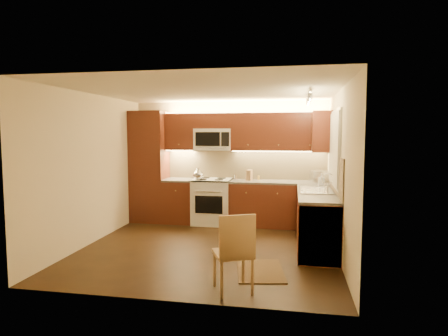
% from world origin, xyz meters
% --- Properties ---
extents(floor, '(4.00, 4.00, 0.01)m').
position_xyz_m(floor, '(0.00, 0.00, 0.00)').
color(floor, black).
rests_on(floor, ground).
extents(ceiling, '(4.00, 4.00, 0.01)m').
position_xyz_m(ceiling, '(0.00, 0.00, 2.50)').
color(ceiling, beige).
rests_on(ceiling, ground).
extents(wall_back, '(4.00, 0.01, 2.50)m').
position_xyz_m(wall_back, '(0.00, 2.00, 1.25)').
color(wall_back, beige).
rests_on(wall_back, ground).
extents(wall_front, '(4.00, 0.01, 2.50)m').
position_xyz_m(wall_front, '(0.00, -2.00, 1.25)').
color(wall_front, beige).
rests_on(wall_front, ground).
extents(wall_left, '(0.01, 4.00, 2.50)m').
position_xyz_m(wall_left, '(-2.00, 0.00, 1.25)').
color(wall_left, beige).
rests_on(wall_left, ground).
extents(wall_right, '(0.01, 4.00, 2.50)m').
position_xyz_m(wall_right, '(2.00, 0.00, 1.25)').
color(wall_right, beige).
rests_on(wall_right, ground).
extents(pantry, '(0.70, 0.60, 2.30)m').
position_xyz_m(pantry, '(-1.65, 1.70, 1.15)').
color(pantry, '#411A0D').
rests_on(pantry, floor).
extents(base_cab_back_left, '(0.62, 0.60, 0.86)m').
position_xyz_m(base_cab_back_left, '(-0.99, 1.70, 0.43)').
color(base_cab_back_left, '#411A0D').
rests_on(base_cab_back_left, floor).
extents(counter_back_left, '(0.62, 0.60, 0.04)m').
position_xyz_m(counter_back_left, '(-0.99, 1.70, 0.88)').
color(counter_back_left, '#373432').
rests_on(counter_back_left, base_cab_back_left).
extents(base_cab_back_right, '(1.92, 0.60, 0.86)m').
position_xyz_m(base_cab_back_right, '(1.04, 1.70, 0.43)').
color(base_cab_back_right, '#411A0D').
rests_on(base_cab_back_right, floor).
extents(counter_back_right, '(1.92, 0.60, 0.04)m').
position_xyz_m(counter_back_right, '(1.04, 1.70, 0.88)').
color(counter_back_right, '#373432').
rests_on(counter_back_right, base_cab_back_right).
extents(base_cab_right, '(0.60, 2.00, 0.86)m').
position_xyz_m(base_cab_right, '(1.70, 0.40, 0.43)').
color(base_cab_right, '#411A0D').
rests_on(base_cab_right, floor).
extents(counter_right, '(0.60, 2.00, 0.04)m').
position_xyz_m(counter_right, '(1.70, 0.40, 0.88)').
color(counter_right, '#373432').
rests_on(counter_right, base_cab_right).
extents(dishwasher, '(0.58, 0.60, 0.84)m').
position_xyz_m(dishwasher, '(1.70, -0.30, 0.43)').
color(dishwasher, silver).
rests_on(dishwasher, floor).
extents(backsplash_back, '(3.30, 0.02, 0.60)m').
position_xyz_m(backsplash_back, '(0.35, 1.99, 1.20)').
color(backsplash_back, tan).
rests_on(backsplash_back, wall_back).
extents(backsplash_right, '(0.02, 2.00, 0.60)m').
position_xyz_m(backsplash_right, '(1.99, 0.40, 1.20)').
color(backsplash_right, tan).
rests_on(backsplash_right, wall_right).
extents(upper_cab_back_left, '(0.62, 0.35, 0.75)m').
position_xyz_m(upper_cab_back_left, '(-0.99, 1.82, 1.88)').
color(upper_cab_back_left, '#411A0D').
rests_on(upper_cab_back_left, wall_back).
extents(upper_cab_back_right, '(1.92, 0.35, 0.75)m').
position_xyz_m(upper_cab_back_right, '(1.04, 1.82, 1.88)').
color(upper_cab_back_right, '#411A0D').
rests_on(upper_cab_back_right, wall_back).
extents(upper_cab_bridge, '(0.76, 0.35, 0.31)m').
position_xyz_m(upper_cab_bridge, '(-0.30, 1.82, 2.09)').
color(upper_cab_bridge, '#411A0D').
rests_on(upper_cab_bridge, wall_back).
extents(upper_cab_right_corner, '(0.35, 0.50, 0.75)m').
position_xyz_m(upper_cab_right_corner, '(1.82, 1.40, 1.88)').
color(upper_cab_right_corner, '#411A0D').
rests_on(upper_cab_right_corner, wall_right).
extents(stove, '(0.76, 0.65, 0.92)m').
position_xyz_m(stove, '(-0.30, 1.68, 0.46)').
color(stove, silver).
rests_on(stove, floor).
extents(microwave, '(0.76, 0.38, 0.44)m').
position_xyz_m(microwave, '(-0.30, 1.81, 1.72)').
color(microwave, silver).
rests_on(microwave, wall_back).
extents(window_frame, '(0.03, 1.44, 1.24)m').
position_xyz_m(window_frame, '(1.99, 0.55, 1.60)').
color(window_frame, silver).
rests_on(window_frame, wall_right).
extents(window_blinds, '(0.02, 1.36, 1.16)m').
position_xyz_m(window_blinds, '(1.97, 0.55, 1.60)').
color(window_blinds, silver).
rests_on(window_blinds, wall_right).
extents(sink, '(0.52, 0.86, 0.15)m').
position_xyz_m(sink, '(1.70, 0.55, 0.98)').
color(sink, silver).
rests_on(sink, counter_right).
extents(faucet, '(0.20, 0.04, 0.30)m').
position_xyz_m(faucet, '(1.88, 0.55, 1.05)').
color(faucet, silver).
rests_on(faucet, counter_right).
extents(track_light_bar, '(0.04, 1.20, 0.03)m').
position_xyz_m(track_light_bar, '(1.55, 0.40, 2.46)').
color(track_light_bar, silver).
rests_on(track_light_bar, ceiling).
extents(kettle, '(0.25, 0.25, 0.25)m').
position_xyz_m(kettle, '(-0.54, 1.48, 1.04)').
color(kettle, silver).
rests_on(kettle, stove).
extents(toaster_oven, '(0.42, 0.36, 0.22)m').
position_xyz_m(toaster_oven, '(1.85, 1.75, 1.01)').
color(toaster_oven, silver).
rests_on(toaster_oven, counter_back_right).
extents(knife_block, '(0.12, 0.17, 0.21)m').
position_xyz_m(knife_block, '(0.45, 1.76, 1.00)').
color(knife_block, '#A17348').
rests_on(knife_block, counter_back_right).
extents(spice_jar_a, '(0.06, 0.06, 0.10)m').
position_xyz_m(spice_jar_a, '(0.14, 1.86, 0.95)').
color(spice_jar_a, silver).
rests_on(spice_jar_a, counter_back_right).
extents(spice_jar_b, '(0.05, 0.05, 0.09)m').
position_xyz_m(spice_jar_b, '(0.14, 1.94, 0.95)').
color(spice_jar_b, brown).
rests_on(spice_jar_b, counter_back_right).
extents(spice_jar_c, '(0.04, 0.04, 0.10)m').
position_xyz_m(spice_jar_c, '(0.14, 1.84, 0.95)').
color(spice_jar_c, silver).
rests_on(spice_jar_c, counter_back_right).
extents(spice_jar_d, '(0.05, 0.05, 0.09)m').
position_xyz_m(spice_jar_d, '(0.63, 1.89, 0.94)').
color(spice_jar_d, '#AE8934').
rests_on(spice_jar_d, counter_back_right).
extents(soap_bottle, '(0.11, 0.11, 0.22)m').
position_xyz_m(soap_bottle, '(1.83, 1.25, 1.01)').
color(soap_bottle, silver).
rests_on(soap_bottle, counter_right).
extents(rug, '(0.74, 0.99, 0.01)m').
position_xyz_m(rug, '(0.91, -0.90, 0.01)').
color(rug, black).
rests_on(rug, floor).
extents(dining_chair, '(0.55, 0.55, 0.94)m').
position_xyz_m(dining_chair, '(0.65, -1.60, 0.47)').
color(dining_chair, '#A17348').
rests_on(dining_chair, floor).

